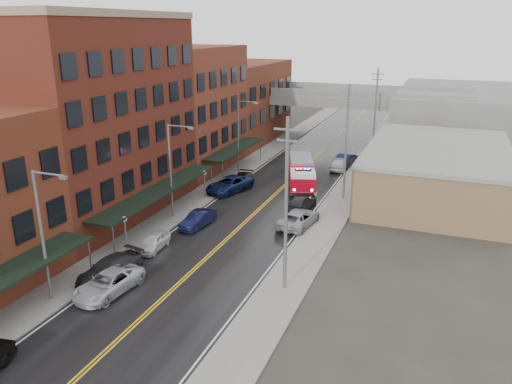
% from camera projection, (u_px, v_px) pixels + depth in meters
% --- Properties ---
extents(road, '(11.00, 160.00, 0.02)m').
position_uv_depth(road, '(262.00, 206.00, 50.32)').
color(road, black).
rests_on(road, ground).
extents(sidewalk_left, '(3.00, 160.00, 0.15)m').
position_uv_depth(sidewalk_left, '(198.00, 197.00, 52.77)').
color(sidewalk_left, slate).
rests_on(sidewalk_left, ground).
extents(sidewalk_right, '(3.00, 160.00, 0.15)m').
position_uv_depth(sidewalk_right, '(333.00, 215.00, 47.82)').
color(sidewalk_right, slate).
rests_on(sidewalk_right, ground).
extents(curb_left, '(0.30, 160.00, 0.15)m').
position_uv_depth(curb_left, '(212.00, 199.00, 52.21)').
color(curb_left, gray).
rests_on(curb_left, ground).
extents(curb_right, '(0.30, 160.00, 0.15)m').
position_uv_depth(curb_right, '(317.00, 213.00, 48.38)').
color(curb_right, gray).
rests_on(curb_right, ground).
extents(brick_building_b, '(9.00, 20.00, 18.00)m').
position_uv_depth(brick_building_b, '(100.00, 121.00, 45.78)').
color(brick_building_b, '#511A15').
rests_on(brick_building_b, ground).
extents(brick_building_c, '(9.00, 15.00, 15.00)m').
position_uv_depth(brick_building_c, '(191.00, 109.00, 61.75)').
color(brick_building_c, brown).
rests_on(brick_building_c, ground).
extents(brick_building_far, '(9.00, 20.00, 12.00)m').
position_uv_depth(brick_building_far, '(245.00, 102.00, 77.73)').
color(brick_building_far, brown).
rests_on(brick_building_far, ground).
extents(tan_building, '(14.00, 22.00, 5.00)m').
position_uv_depth(tan_building, '(436.00, 173.00, 52.95)').
color(tan_building, olive).
rests_on(tan_building, ground).
extents(right_far_block, '(18.00, 30.00, 8.00)m').
position_uv_depth(right_far_block, '(458.00, 115.00, 78.37)').
color(right_far_block, slate).
rests_on(right_far_block, ground).
extents(awning_1, '(2.60, 18.00, 3.09)m').
position_uv_depth(awning_1, '(159.00, 190.00, 45.72)').
color(awning_1, black).
rests_on(awning_1, ground).
extents(awning_2, '(2.60, 13.00, 3.09)m').
position_uv_depth(awning_2, '(235.00, 149.00, 61.21)').
color(awning_2, black).
rests_on(awning_2, ground).
extents(globe_lamp_1, '(0.44, 0.44, 3.12)m').
position_uv_depth(globe_lamp_1, '(125.00, 226.00, 39.36)').
color(globe_lamp_1, '#59595B').
rests_on(globe_lamp_1, ground).
extents(globe_lamp_2, '(0.44, 0.44, 3.12)m').
position_uv_depth(globe_lamp_2, '(204.00, 178.00, 51.76)').
color(globe_lamp_2, '#59595B').
rests_on(globe_lamp_2, ground).
extents(street_lamp_0, '(2.64, 0.22, 9.00)m').
position_uv_depth(street_lamp_0, '(44.00, 229.00, 31.42)').
color(street_lamp_0, '#59595B').
rests_on(street_lamp_0, ground).
extents(street_lamp_1, '(2.64, 0.22, 9.00)m').
position_uv_depth(street_lamp_1, '(173.00, 166.00, 45.58)').
color(street_lamp_1, '#59595B').
rests_on(street_lamp_1, ground).
extents(street_lamp_2, '(2.64, 0.22, 9.00)m').
position_uv_depth(street_lamp_2, '(240.00, 132.00, 59.75)').
color(street_lamp_2, '#59595B').
rests_on(street_lamp_2, ground).
extents(utility_pole_0, '(1.80, 0.24, 12.00)m').
position_uv_depth(utility_pole_0, '(286.00, 203.00, 32.59)').
color(utility_pole_0, '#59595B').
rests_on(utility_pole_0, ground).
extents(utility_pole_1, '(1.80, 0.24, 12.00)m').
position_uv_depth(utility_pole_1, '(346.00, 141.00, 50.31)').
color(utility_pole_1, '#59595B').
rests_on(utility_pole_1, ground).
extents(utility_pole_2, '(1.80, 0.24, 12.00)m').
position_uv_depth(utility_pole_2, '(375.00, 111.00, 68.02)').
color(utility_pole_2, '#59595B').
rests_on(utility_pole_2, ground).
extents(overpass, '(40.00, 10.00, 7.50)m').
position_uv_depth(overpass, '(334.00, 103.00, 76.76)').
color(overpass, slate).
rests_on(overpass, ground).
extents(fire_truck, '(5.53, 9.08, 3.16)m').
position_uv_depth(fire_truck, '(301.00, 172.00, 55.97)').
color(fire_truck, '#9F0719').
rests_on(fire_truck, ground).
extents(parked_car_left_2, '(3.03, 5.59, 1.49)m').
position_uv_depth(parked_car_left_2, '(108.00, 283.00, 33.85)').
color(parked_car_left_2, '#B2B3BA').
rests_on(parked_car_left_2, ground).
extents(parked_car_left_3, '(3.13, 5.64, 1.55)m').
position_uv_depth(parked_car_left_3, '(110.00, 269.00, 35.78)').
color(parked_car_left_3, black).
rests_on(parked_car_left_3, ground).
extents(parked_car_left_4, '(1.84, 3.98, 1.32)m').
position_uv_depth(parked_car_left_4, '(153.00, 242.00, 40.55)').
color(parked_car_left_4, silver).
rests_on(parked_car_left_4, ground).
extents(parked_car_left_5, '(1.97, 4.41, 1.41)m').
position_uv_depth(parked_car_left_5, '(198.00, 219.00, 45.08)').
color(parked_car_left_5, black).
rests_on(parked_car_left_5, ground).
extents(parked_car_left_6, '(4.38, 6.53, 1.67)m').
position_uv_depth(parked_car_left_6, '(230.00, 184.00, 54.59)').
color(parked_car_left_6, '#111C41').
rests_on(parked_car_left_6, ground).
extents(parked_car_left_7, '(2.54, 4.98, 1.38)m').
position_uv_depth(parked_car_left_7, '(241.00, 180.00, 56.49)').
color(parked_car_left_7, black).
rests_on(parked_car_left_7, ground).
extents(parked_car_right_0, '(3.20, 5.77, 1.53)m').
position_uv_depth(parked_car_right_0, '(299.00, 218.00, 45.18)').
color(parked_car_right_0, '#919498').
rests_on(parked_car_right_0, ground).
extents(parked_car_right_1, '(2.34, 4.89, 1.38)m').
position_uv_depth(parked_car_right_1, '(301.00, 203.00, 49.42)').
color(parked_car_right_1, black).
rests_on(parked_car_right_1, ground).
extents(parked_car_right_2, '(2.17, 4.95, 1.66)m').
position_uv_depth(parked_car_right_2, '(340.00, 163.00, 62.89)').
color(parked_car_right_2, '#B6B6B6').
rests_on(parked_car_right_2, ground).
extents(parked_car_right_3, '(3.03, 5.34, 1.67)m').
position_uv_depth(parked_car_right_3, '(348.00, 160.00, 64.74)').
color(parked_car_right_3, black).
rests_on(parked_car_right_3, ground).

